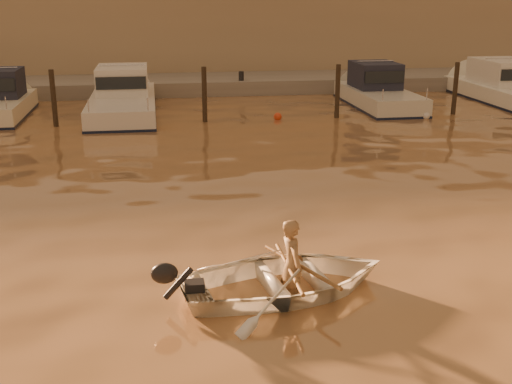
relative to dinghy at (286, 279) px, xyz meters
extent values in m
plane|color=olive|center=(0.08, 0.39, -0.23)|extent=(160.00, 160.00, 0.00)
imported|color=white|center=(0.00, 0.00, 0.00)|extent=(3.72, 2.93, 0.70)
imported|color=#99734C|center=(0.10, 0.02, 0.23)|extent=(0.45, 0.61, 1.52)
cylinder|color=brown|center=(0.25, 0.04, 0.19)|extent=(0.82, 1.98, 0.13)
cylinder|color=brown|center=(0.05, 0.01, 0.19)|extent=(0.08, 2.10, 0.13)
cylinder|color=#2D2319|center=(-5.42, 14.19, 0.67)|extent=(0.18, 0.18, 2.20)
cylinder|color=#2D2319|center=(-0.12, 14.19, 0.67)|extent=(0.18, 0.18, 2.20)
cylinder|color=#2D2319|center=(4.88, 14.19, 0.67)|extent=(0.18, 0.18, 2.20)
cylinder|color=#2D2319|center=(9.58, 14.19, 0.67)|extent=(0.18, 0.18, 2.20)
sphere|color=silver|center=(-2.78, 13.37, -0.13)|extent=(0.30, 0.30, 0.30)
sphere|color=red|center=(2.62, 14.24, -0.13)|extent=(0.30, 0.30, 0.30)
sphere|color=silver|center=(8.16, 13.50, -0.13)|extent=(0.30, 0.30, 0.30)
cube|color=gray|center=(0.08, 21.89, -0.08)|extent=(52.00, 4.00, 1.00)
cube|color=#9E8466|center=(0.08, 27.39, 2.17)|extent=(46.00, 7.00, 4.80)
camera|label=1|loc=(-1.93, -9.09, 4.36)|focal=45.00mm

